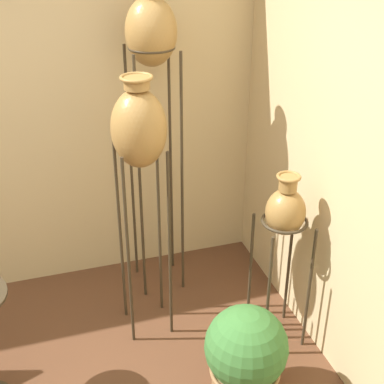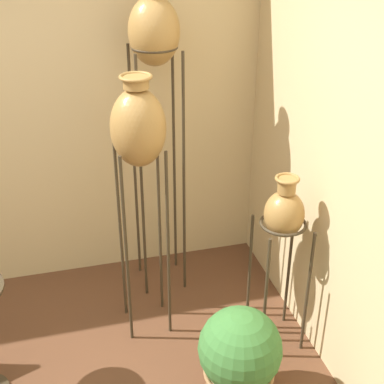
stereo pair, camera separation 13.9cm
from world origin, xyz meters
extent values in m
cube|color=#D1B784|center=(0.00, 1.70, 1.35)|extent=(7.34, 0.06, 2.70)
cube|color=#D1B784|center=(1.70, 0.00, 1.35)|extent=(0.06, 7.34, 2.70)
cylinder|color=#382D1E|center=(0.71, 1.22, 0.90)|extent=(0.02, 0.02, 1.80)
cylinder|color=#382D1E|center=(1.00, 1.22, 0.90)|extent=(0.02, 0.02, 1.80)
cylinder|color=#382D1E|center=(0.71, 1.51, 0.90)|extent=(0.02, 0.02, 1.80)
cylinder|color=#382D1E|center=(1.00, 1.51, 0.90)|extent=(0.02, 0.02, 1.80)
torus|color=#382D1E|center=(0.85, 1.37, 1.80)|extent=(0.30, 0.30, 0.02)
ellipsoid|color=olive|center=(0.85, 1.37, 1.90)|extent=(0.33, 0.33, 0.43)
cylinder|color=#382D1E|center=(0.52, 0.77, 0.67)|extent=(0.02, 0.02, 1.34)
cylinder|color=#382D1E|center=(0.79, 0.77, 0.67)|extent=(0.02, 0.02, 1.34)
cylinder|color=#382D1E|center=(0.52, 1.04, 0.67)|extent=(0.02, 0.02, 1.34)
cylinder|color=#382D1E|center=(0.79, 1.04, 0.67)|extent=(0.02, 0.02, 1.34)
torus|color=#382D1E|center=(0.65, 0.90, 1.34)|extent=(0.27, 0.27, 0.02)
ellipsoid|color=olive|center=(0.65, 0.90, 1.45)|extent=(0.33, 0.33, 0.47)
cylinder|color=olive|center=(0.65, 0.90, 1.72)|extent=(0.15, 0.15, 0.06)
torus|color=olive|center=(0.65, 0.90, 1.75)|extent=(0.19, 0.19, 0.02)
cylinder|color=#382D1E|center=(1.30, 0.39, 0.45)|extent=(0.02, 0.02, 0.90)
cylinder|color=#382D1E|center=(1.59, 0.39, 0.45)|extent=(0.02, 0.02, 0.90)
cylinder|color=#382D1E|center=(1.30, 0.67, 0.45)|extent=(0.02, 0.02, 0.90)
cylinder|color=#382D1E|center=(1.59, 0.67, 0.45)|extent=(0.02, 0.02, 0.90)
torus|color=#382D1E|center=(1.44, 0.53, 0.90)|extent=(0.29, 0.29, 0.02)
ellipsoid|color=olive|center=(1.44, 0.53, 0.97)|extent=(0.24, 0.24, 0.29)
cylinder|color=olive|center=(1.44, 0.53, 1.16)|extent=(0.11, 0.11, 0.09)
torus|color=olive|center=(1.44, 0.53, 1.20)|extent=(0.15, 0.15, 0.02)
torus|color=olive|center=(1.04, 0.10, 0.22)|extent=(0.41, 0.41, 0.02)
sphere|color=#387033|center=(1.04, 0.10, 0.40)|extent=(0.48, 0.48, 0.48)
camera|label=1|loc=(0.08, -1.95, 2.56)|focal=50.00mm
camera|label=2|loc=(0.21, -1.99, 2.56)|focal=50.00mm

